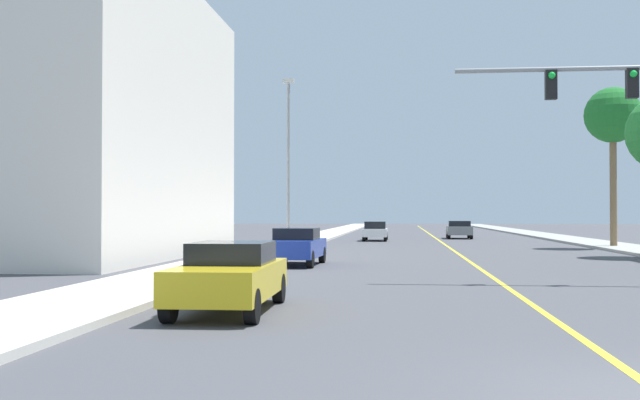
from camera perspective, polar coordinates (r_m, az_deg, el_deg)
The scene contains 11 objects.
ground at distance 50.42m, azimuth 9.35°, elevation -3.27°, with size 192.00×192.00×0.00m, color #47474C.
sidewalk_left at distance 50.79m, azimuth -1.52°, elevation -3.18°, with size 3.20×168.00×0.15m, color beige.
sidewalk_right at distance 51.85m, azimuth 20.00°, elevation -3.07°, with size 3.20×168.00×0.15m, color #9E9B93.
lane_marking_center at distance 50.42m, azimuth 9.35°, elevation -3.26°, with size 0.16×144.00×0.01m, color yellow.
building_left_near at distance 36.91m, azimuth -20.64°, elevation 5.67°, with size 13.98×19.22×12.49m, color silver.
street_lamp at distance 38.09m, azimuth -2.42°, elevation 3.41°, with size 0.56×0.28×8.69m.
palm_far at distance 45.88m, azimuth 21.43°, elevation 5.90°, with size 3.17×3.17×9.02m.
car_blue at distance 28.56m, azimuth -1.80°, elevation -3.52°, with size 1.91×4.19×1.42m.
car_white at distance 54.45m, azimuth 4.25°, elevation -2.35°, with size 1.74×4.50×1.39m.
car_gray at distance 59.87m, azimuth 10.56°, elevation -2.21°, with size 2.00×4.22×1.40m.
car_yellow at distance 15.18m, azimuth -6.88°, elevation -5.73°, with size 1.80×4.36×1.39m.
Camera 1 is at (-2.83, -8.30, 1.97)m, focal length 41.98 mm.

